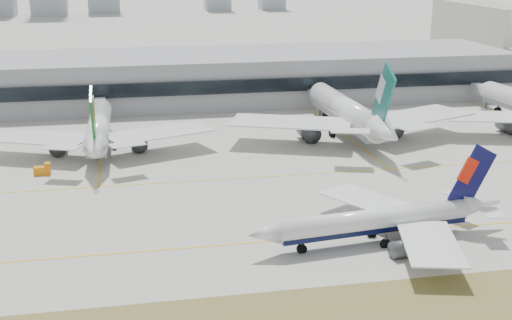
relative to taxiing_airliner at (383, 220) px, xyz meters
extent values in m
plane|color=#A39F98|center=(-22.61, 8.73, -3.79)|extent=(3000.00, 3000.00, 0.00)
cube|color=yellow|center=(-22.61, 3.73, -3.76)|extent=(360.00, 0.45, 0.04)
cube|color=yellow|center=(-22.61, 38.73, -3.76)|extent=(360.00, 0.45, 0.04)
cylinder|color=white|center=(-1.70, -0.21, 0.29)|extent=(34.12, 7.83, 3.71)
cube|color=black|center=(-1.70, -0.21, -0.73)|extent=(33.38, 7.20, 1.67)
cone|color=white|center=(-21.11, -2.60, 0.29)|extent=(5.60, 4.31, 3.71)
cone|color=white|center=(18.87, 2.33, 0.75)|extent=(7.93, 4.60, 3.71)
cube|color=white|center=(1.37, 10.53, -0.27)|extent=(16.20, 20.05, 0.22)
cube|color=white|center=(16.88, 6.94, 1.03)|extent=(5.18, 6.10, 0.15)
cylinder|color=#3F4247|center=(-0.10, 6.90, -2.30)|extent=(5.95, 3.45, 2.78)
cube|color=#3F4247|center=(-0.10, 6.90, -1.19)|extent=(2.37, 0.56, 1.30)
cube|color=white|center=(3.89, -9.88, -0.27)|extent=(12.82, 19.83, 0.22)
cube|color=white|center=(18.06, -2.63, 1.03)|extent=(4.23, 5.72, 0.15)
cylinder|color=#3F4247|center=(1.58, -6.71, -2.30)|extent=(5.95, 3.45, 2.78)
cube|color=#3F4247|center=(1.58, -6.71, -1.19)|extent=(2.37, 0.56, 1.30)
cube|color=#0A0B43|center=(16.53, 2.04, 5.93)|extent=(9.13, 1.45, 11.61)
cube|color=red|center=(15.60, 1.92, 7.18)|extent=(4.16, 0.91, 4.98)
cylinder|color=#3F4247|center=(-14.50, -1.79, -2.68)|extent=(0.45, 0.45, 2.23)
cylinder|color=black|center=(-14.50, -1.79, -3.14)|extent=(1.74, 0.85, 1.67)
cylinder|color=#3F4247|center=(-0.47, -2.49, -2.68)|extent=(0.45, 0.45, 2.23)
cylinder|color=black|center=(-0.47, -2.49, -3.14)|extent=(1.74, 0.85, 1.67)
cylinder|color=#3F4247|center=(-1.06, 2.30, -2.68)|extent=(0.45, 0.45, 2.23)
cylinder|color=black|center=(-1.06, 2.30, -3.14)|extent=(1.74, 0.85, 1.67)
cylinder|color=white|center=(-47.12, 68.84, 2.04)|extent=(6.27, 40.17, 5.30)
cube|color=slate|center=(-47.12, 68.84, 0.58)|extent=(5.46, 39.35, 2.38)
cone|color=white|center=(-46.56, 91.91, 2.04)|extent=(5.45, 6.25, 5.30)
cone|color=white|center=(-47.71, 44.37, 2.70)|extent=(5.51, 9.03, 5.30)
cube|color=white|center=(-32.96, 62.61, 1.24)|extent=(27.90, 19.86, 0.32)
cube|color=white|center=(-40.79, 45.87, 3.10)|extent=(8.22, 5.85, 0.21)
cylinder|color=#3F4247|center=(-37.66, 65.37, -1.67)|extent=(4.13, 6.77, 3.97)
cube|color=#3F4247|center=(-37.66, 65.37, -0.08)|extent=(0.47, 2.79, 1.85)
cube|color=white|center=(-61.56, 63.31, 1.24)|extent=(27.97, 20.79, 0.32)
cube|color=white|center=(-54.56, 46.20, 3.10)|extent=(8.29, 6.14, 0.21)
cylinder|color=#3F4247|center=(-56.73, 65.84, -1.67)|extent=(4.13, 6.77, 3.97)
cube|color=#3F4247|center=(-56.73, 65.84, -0.08)|extent=(0.47, 2.79, 1.85)
cube|color=#0C5816|center=(-47.65, 47.15, 8.99)|extent=(0.75, 11.09, 14.21)
cube|color=#D44C0C|center=(-47.62, 48.26, 10.54)|extent=(0.70, 5.01, 6.08)
cylinder|color=#3F4247|center=(-46.75, 84.05, -2.20)|extent=(0.64, 0.64, 3.18)
cylinder|color=black|center=(-46.75, 84.05, -2.86)|extent=(0.98, 2.41, 2.38)
cylinder|color=#3F4247|center=(-50.59, 67.81, -2.20)|extent=(0.64, 0.64, 3.18)
cylinder|color=black|center=(-50.59, 67.81, -2.86)|extent=(0.98, 2.41, 2.38)
cylinder|color=#3F4247|center=(-43.70, 67.64, -2.20)|extent=(0.64, 0.64, 3.18)
cylinder|color=black|center=(-43.70, 67.64, -2.86)|extent=(0.98, 2.41, 2.38)
cylinder|color=white|center=(16.46, 70.16, 3.03)|extent=(6.52, 46.89, 6.20)
cube|color=slate|center=(16.46, 70.16, 1.32)|extent=(5.59, 45.95, 2.79)
cone|color=white|center=(16.28, 97.16, 3.03)|extent=(6.25, 7.20, 6.20)
cone|color=white|center=(16.66, 41.53, 3.80)|extent=(6.27, 10.45, 6.20)
cube|color=white|center=(33.24, 63.40, 2.10)|extent=(32.70, 23.94, 0.37)
cube|color=white|center=(24.70, 43.53, 4.27)|extent=(9.67, 7.06, 0.25)
cylinder|color=#3F4247|center=(27.64, 66.46, -1.31)|extent=(4.70, 7.84, 4.65)
cube|color=#3F4247|center=(27.64, 66.46, 0.55)|extent=(0.49, 3.26, 2.17)
cube|color=white|center=(-0.22, 63.16, 2.10)|extent=(32.68, 23.63, 0.37)
cube|color=white|center=(8.59, 43.42, 4.27)|extent=(9.65, 6.97, 0.25)
cylinder|color=#3F4247|center=(5.33, 66.30, -1.31)|extent=(4.70, 7.84, 4.65)
cube|color=#3F4247|center=(5.33, 66.30, 0.55)|extent=(0.49, 3.26, 2.17)
cube|color=#155F58|center=(16.64, 44.78, 11.16)|extent=(0.65, 12.96, 16.62)
cube|color=silver|center=(16.63, 46.08, 12.97)|extent=(0.72, 5.85, 7.11)
cylinder|color=#3F4247|center=(16.34, 87.96, -1.93)|extent=(0.74, 0.74, 3.72)
cylinder|color=black|center=(16.34, 87.96, -2.70)|extent=(1.10, 2.80, 2.79)
cylinder|color=#3F4247|center=(12.44, 68.83, -1.93)|extent=(0.74, 0.74, 3.72)
cylinder|color=black|center=(12.44, 68.83, -2.70)|extent=(1.10, 2.80, 2.79)
cylinder|color=#3F4247|center=(20.50, 68.88, -1.93)|extent=(0.74, 0.74, 3.72)
cylinder|color=black|center=(20.50, 68.88, -2.70)|extent=(1.10, 2.80, 2.79)
cone|color=white|center=(67.71, 92.69, 2.56)|extent=(6.36, 7.17, 5.77)
cube|color=white|center=(55.14, 59.84, 1.69)|extent=(30.16, 20.10, 0.35)
cylinder|color=#3F4247|center=(60.04, 63.20, -1.48)|extent=(4.98, 7.64, 4.33)
cube|color=#3F4247|center=(60.04, 63.20, 0.25)|extent=(0.71, 3.06, 2.02)
cylinder|color=#3F4247|center=(68.50, 84.16, -2.06)|extent=(0.69, 0.69, 3.46)
cylinder|color=black|center=(68.50, 84.16, -2.78)|extent=(1.25, 2.68, 2.60)
cube|color=gray|center=(-22.61, 123.73, 3.71)|extent=(280.00, 42.00, 15.00)
cube|color=black|center=(-22.61, 102.23, 4.16)|extent=(280.00, 1.20, 4.00)
cube|color=beige|center=(87.39, 143.73, 10.31)|extent=(2.00, 57.00, 27.90)
cube|color=orange|center=(-59.29, 49.73, -2.89)|extent=(3.50, 2.00, 1.80)
cube|color=orange|center=(-58.09, 49.73, -1.69)|extent=(1.20, 1.80, 1.00)
cylinder|color=black|center=(-60.49, 48.93, -3.44)|extent=(0.70, 0.30, 0.70)
cylinder|color=black|center=(-60.49, 50.53, -3.44)|extent=(0.70, 0.30, 0.70)
cylinder|color=black|center=(-58.09, 48.93, -3.44)|extent=(0.70, 0.30, 0.70)
cylinder|color=black|center=(-58.09, 50.53, -3.44)|extent=(0.70, 0.30, 0.70)
camera|label=1|loc=(-42.64, -104.62, 43.30)|focal=50.00mm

